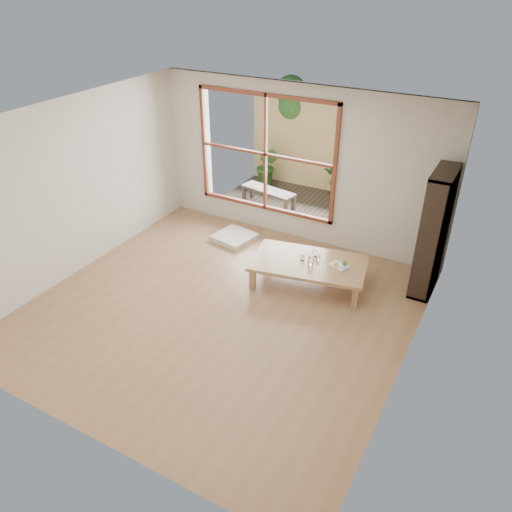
{
  "coord_description": "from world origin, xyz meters",
  "views": [
    {
      "loc": [
        3.12,
        -4.69,
        4.19
      ],
      "look_at": [
        0.17,
        0.67,
        0.55
      ],
      "focal_mm": 35.0,
      "sensor_mm": 36.0,
      "label": 1
    }
  ],
  "objects": [
    {
      "name": "floor_cushion",
      "position": [
        -0.87,
        1.8,
        0.04
      ],
      "size": [
        0.71,
        0.71,
        0.09
      ],
      "primitive_type": "cube",
      "rotation": [
        0.0,
        0.0,
        -0.18
      ],
      "color": "beige",
      "rests_on": "ground"
    },
    {
      "name": "glass_short",
      "position": [
        0.79,
        1.36,
        0.41
      ],
      "size": [
        0.08,
        0.08,
        0.1
      ],
      "primitive_type": "cylinder",
      "color": "silver",
      "rests_on": "low_table"
    },
    {
      "name": "garden_bench",
      "position": [
        -0.97,
        3.24,
        0.32
      ],
      "size": [
        1.16,
        0.53,
        0.35
      ],
      "rotation": [
        0.0,
        0.0,
        -0.19
      ],
      "color": "black",
      "rests_on": "deck"
    },
    {
      "name": "garden_tree",
      "position": [
        -1.28,
        4.86,
        1.63
      ],
      "size": [
        1.04,
        0.85,
        2.22
      ],
      "color": "#4C3D2D",
      "rests_on": "ground"
    },
    {
      "name": "low_table",
      "position": [
        0.79,
        1.18,
        0.32
      ],
      "size": [
        1.82,
        1.24,
        0.36
      ],
      "rotation": [
        0.0,
        0.0,
        0.19
      ],
      "color": "#A2794E",
      "rests_on": "ground"
    },
    {
      "name": "glass_mid",
      "position": [
        0.88,
        1.3,
        0.41
      ],
      "size": [
        0.06,
        0.06,
        0.09
      ],
      "primitive_type": "cylinder",
      "color": "silver",
      "rests_on": "low_table"
    },
    {
      "name": "ground",
      "position": [
        0.0,
        0.0,
        0.0
      ],
      "size": [
        5.0,
        5.0,
        0.0
      ],
      "primitive_type": "plane",
      "color": "#A07650",
      "rests_on": "ground"
    },
    {
      "name": "shrub_left",
      "position": [
        -1.5,
        4.19,
        0.45
      ],
      "size": [
        0.47,
        0.38,
        0.85
      ],
      "primitive_type": "imported",
      "rotation": [
        0.0,
        0.0,
        -0.01
      ],
      "color": "#346826",
      "rests_on": "deck"
    },
    {
      "name": "bamboo_fence",
      "position": [
        -0.6,
        4.56,
        0.9
      ],
      "size": [
        2.8,
        0.06,
        1.8
      ],
      "primitive_type": "cube",
      "color": "#DDBD71",
      "rests_on": "ground"
    },
    {
      "name": "deck",
      "position": [
        -0.6,
        3.56,
        0.0
      ],
      "size": [
        2.8,
        2.0,
        0.05
      ],
      "primitive_type": "cube",
      "color": "#362E27",
      "rests_on": "ground"
    },
    {
      "name": "shrub_right",
      "position": [
        0.27,
        4.17,
        0.5
      ],
      "size": [
        1.03,
        0.96,
        0.95
      ],
      "primitive_type": "imported",
      "rotation": [
        0.0,
        0.0,
        0.28
      ],
      "color": "#346826",
      "rests_on": "deck"
    },
    {
      "name": "bookshelf",
      "position": [
        2.33,
        1.9,
        0.91
      ],
      "size": [
        0.29,
        0.82,
        1.83
      ],
      "primitive_type": "cube",
      "color": "black",
      "rests_on": "ground"
    },
    {
      "name": "food_tray",
      "position": [
        1.23,
        1.28,
        0.39
      ],
      "size": [
        0.32,
        0.27,
        0.08
      ],
      "rotation": [
        0.0,
        0.0,
        -0.33
      ],
      "color": "white",
      "rests_on": "low_table"
    },
    {
      "name": "glass_tall",
      "position": [
        0.83,
        1.13,
        0.44
      ],
      "size": [
        0.08,
        0.08,
        0.15
      ],
      "primitive_type": "cylinder",
      "color": "silver",
      "rests_on": "low_table"
    },
    {
      "name": "glass_small",
      "position": [
        0.68,
        1.18,
        0.4
      ],
      "size": [
        0.06,
        0.06,
        0.08
      ],
      "primitive_type": "cylinder",
      "color": "silver",
      "rests_on": "low_table"
    }
  ]
}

